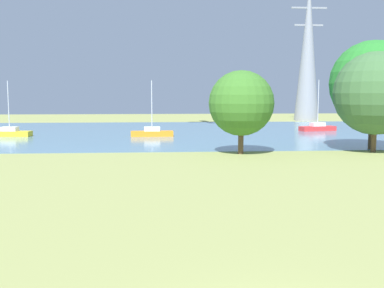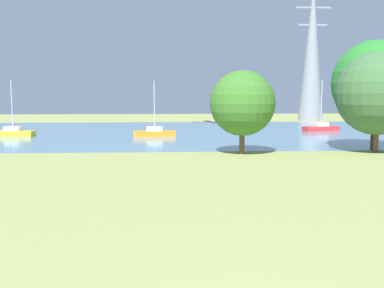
{
  "view_description": "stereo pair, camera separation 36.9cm",
  "coord_description": "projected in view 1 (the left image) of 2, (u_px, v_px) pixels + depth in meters",
  "views": [
    {
      "loc": [
        -2.39,
        -7.91,
        4.89
      ],
      "look_at": [
        -0.19,
        21.68,
        1.6
      ],
      "focal_mm": 42.69,
      "sensor_mm": 36.0,
      "label": 1
    },
    {
      "loc": [
        -2.03,
        -7.93,
        4.89
      ],
      "look_at": [
        -0.19,
        21.68,
        1.6
      ],
      "focal_mm": 42.69,
      "sensor_mm": 36.0,
      "label": 2
    }
  ],
  "objects": [
    {
      "name": "sailboat_red",
      "position": [
        317.0,
        127.0,
        59.9
      ],
      "size": [
        5.01,
        2.54,
        6.64
      ],
      "color": "red",
      "rests_on": "water_surface"
    },
    {
      "name": "water_surface",
      "position": [
        177.0,
        132.0,
        58.11
      ],
      "size": [
        140.0,
        40.0,
        0.02
      ],
      "primitive_type": "cube",
      "color": "#57829B",
      "rests_on": "ground"
    },
    {
      "name": "sailboat_orange",
      "position": [
        152.0,
        133.0,
        52.12
      ],
      "size": [
        4.84,
        1.64,
        6.33
      ],
      "color": "orange",
      "rests_on": "water_surface"
    },
    {
      "name": "tree_east_near",
      "position": [
        376.0,
        93.0,
        37.7
      ],
      "size": [
        6.91,
        6.91,
        8.38
      ],
      "color": "brown",
      "rests_on": "ground"
    },
    {
      "name": "ground_plane",
      "position": [
        194.0,
        167.0,
        30.36
      ],
      "size": [
        160.0,
        160.0,
        0.0
      ],
      "primitive_type": "plane",
      "color": "#8C9351"
    },
    {
      "name": "sailboat_yellow",
      "position": [
        10.0,
        133.0,
        52.1
      ],
      "size": [
        4.94,
        2.03,
        6.32
      ],
      "color": "yellow",
      "rests_on": "water_surface"
    },
    {
      "name": "tree_west_far",
      "position": [
        373.0,
        84.0,
        39.64
      ],
      "size": [
        7.47,
        7.47,
        9.5
      ],
      "color": "brown",
      "rests_on": "ground"
    },
    {
      "name": "tree_west_near",
      "position": [
        241.0,
        103.0,
        36.66
      ],
      "size": [
        5.28,
        5.28,
        6.76
      ],
      "color": "brown",
      "rests_on": "ground"
    },
    {
      "name": "electricity_pylon",
      "position": [
        308.0,
        51.0,
        81.57
      ],
      "size": [
        6.4,
        4.4,
        24.98
      ],
      "color": "gray",
      "rests_on": "ground"
    }
  ]
}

